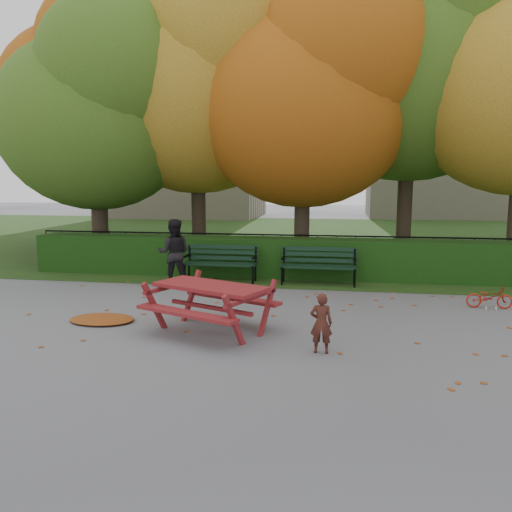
% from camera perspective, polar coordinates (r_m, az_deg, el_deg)
% --- Properties ---
extents(ground, '(90.00, 90.00, 0.00)m').
position_cam_1_polar(ground, '(8.66, -1.32, -7.89)').
color(ground, slate).
rests_on(ground, ground).
extents(grass_strip, '(90.00, 90.00, 0.00)m').
position_cam_1_polar(grass_strip, '(22.34, 5.45, 2.22)').
color(grass_strip, '#1E3812').
rests_on(grass_strip, ground).
extents(building_left, '(10.00, 7.00, 15.00)m').
position_cam_1_polar(building_left, '(36.11, -7.92, 16.50)').
color(building_left, '#B1A78A').
rests_on(building_left, ground).
extents(building_right, '(9.00, 6.00, 12.00)m').
position_cam_1_polar(building_right, '(36.89, 20.10, 13.55)').
color(building_right, '#B1A78A').
rests_on(building_right, ground).
extents(hedge, '(13.00, 0.90, 1.00)m').
position_cam_1_polar(hedge, '(12.90, 2.43, -0.16)').
color(hedge, black).
rests_on(hedge, ground).
extents(iron_fence, '(14.00, 0.04, 1.02)m').
position_cam_1_polar(iron_fence, '(13.68, 2.85, 0.49)').
color(iron_fence, black).
rests_on(iron_fence, ground).
extents(tree_a, '(5.88, 5.60, 7.48)m').
position_cam_1_polar(tree_a, '(15.44, -17.19, 15.88)').
color(tree_a, '#2E241B').
rests_on(tree_a, ground).
extents(tree_b, '(6.72, 6.40, 8.79)m').
position_cam_1_polar(tree_b, '(15.71, -5.77, 19.33)').
color(tree_b, '#2E241B').
rests_on(tree_b, ground).
extents(tree_c, '(6.30, 6.00, 8.00)m').
position_cam_1_polar(tree_c, '(14.33, 6.79, 18.02)').
color(tree_c, '#2E241B').
rests_on(tree_c, ground).
extents(tree_d, '(7.14, 6.80, 9.58)m').
position_cam_1_polar(tree_d, '(15.95, 18.89, 20.89)').
color(tree_d, '#2E241B').
rests_on(tree_d, ground).
extents(tree_f, '(6.93, 6.60, 9.19)m').
position_cam_1_polar(tree_f, '(19.72, -17.67, 17.62)').
color(tree_f, '#2E241B').
rests_on(tree_f, ground).
extents(bench_left, '(1.80, 0.57, 0.88)m').
position_cam_1_polar(bench_left, '(12.35, -4.03, -0.47)').
color(bench_left, black).
rests_on(bench_left, ground).
extents(bench_right, '(1.80, 0.57, 0.88)m').
position_cam_1_polar(bench_right, '(12.02, 7.17, -0.76)').
color(bench_right, black).
rests_on(bench_right, ground).
extents(picnic_table, '(2.29, 2.10, 0.90)m').
position_cam_1_polar(picnic_table, '(8.15, -5.23, -4.49)').
color(picnic_table, maroon).
rests_on(picnic_table, ground).
extents(leaf_pile, '(1.24, 0.92, 0.08)m').
position_cam_1_polar(leaf_pile, '(9.27, -17.18, -6.90)').
color(leaf_pile, maroon).
rests_on(leaf_pile, ground).
extents(leaf_scatter, '(9.00, 5.70, 0.01)m').
position_cam_1_polar(leaf_scatter, '(8.94, -0.96, -7.32)').
color(leaf_scatter, maroon).
rests_on(leaf_scatter, ground).
extents(child, '(0.33, 0.22, 0.88)m').
position_cam_1_polar(child, '(7.25, 7.46, -7.62)').
color(child, '#461F16').
rests_on(child, ground).
extents(adult, '(0.87, 0.73, 1.58)m').
position_cam_1_polar(adult, '(11.81, -9.37, 0.36)').
color(adult, black).
rests_on(adult, ground).
extents(bicycle, '(0.86, 0.33, 0.44)m').
position_cam_1_polar(bicycle, '(10.72, 25.12, -4.27)').
color(bicycle, '#AD1D10').
rests_on(bicycle, ground).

